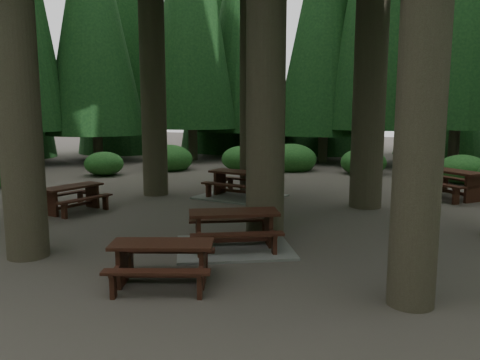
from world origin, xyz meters
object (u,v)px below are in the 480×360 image
at_px(picnic_table_c, 240,188).
at_px(picnic_table_d, 451,179).
at_px(picnic_table_e, 162,257).
at_px(picnic_table_b, 72,194).
at_px(picnic_table_a, 234,236).

bearing_deg(picnic_table_c, picnic_table_d, 30.36).
xyz_separation_m(picnic_table_c, picnic_table_e, (1.78, -7.35, 0.17)).
relative_size(picnic_table_b, picnic_table_d, 0.71).
bearing_deg(picnic_table_b, picnic_table_c, -31.52).
distance_m(picnic_table_a, picnic_table_b, 5.62).
height_order(picnic_table_a, picnic_table_e, picnic_table_a).
distance_m(picnic_table_c, picnic_table_e, 7.56).
bearing_deg(picnic_table_d, picnic_table_b, -104.55).
relative_size(picnic_table_a, picnic_table_e, 1.46).
bearing_deg(picnic_table_b, picnic_table_a, -93.52).
bearing_deg(picnic_table_d, picnic_table_e, -71.38).
distance_m(picnic_table_b, picnic_table_d, 11.35).
relative_size(picnic_table_d, picnic_table_e, 1.33).
height_order(picnic_table_d, picnic_table_e, picnic_table_d).
xyz_separation_m(picnic_table_a, picnic_table_c, (-2.03, 5.11, 0.03)).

